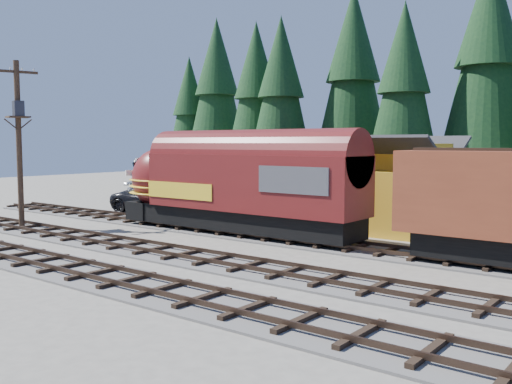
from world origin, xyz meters
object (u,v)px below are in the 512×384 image
Objects in this scene: depot at (342,175)px; utility_pole at (19,133)px; locomotive at (228,188)px; caboose at (303,174)px; pickup_truck_b at (171,194)px; pickup_truck_a at (158,199)px.

utility_pole is (-13.99, -12.25, 2.47)m from depot.
utility_pole is at bearing -138.79° from depot.
locomotive is 12.53m from utility_pole.
caboose is at bearing 89.00° from utility_pole.
pickup_truck_b is (-1.12, 12.78, -4.45)m from utility_pole.
depot is 10.79m from caboose.
depot is 15.25m from pickup_truck_b.
caboose reaches higher than locomotive.
depot is 1.35× the size of utility_pole.
utility_pole is 1.44× the size of pickup_truck_a.
pickup_truck_a is (0.77, 9.72, -4.51)m from utility_pole.
locomotive reaches higher than pickup_truck_a.
locomotive is 1.67× the size of caboose.
caboose is (-7.73, 7.50, -0.55)m from depot.
locomotive is at bearing -148.74° from pickup_truck_b.
depot is at bearing -120.07° from pickup_truck_b.
locomotive is (-3.26, -6.50, -0.50)m from depot.
depot reaches higher than locomotive.
caboose is 20.94m from utility_pole.
locomotive is at bearing -125.44° from pickup_truck_a.
pickup_truck_b is (-1.90, 3.06, 0.07)m from pickup_truck_a.
utility_pole reaches higher than pickup_truck_a.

